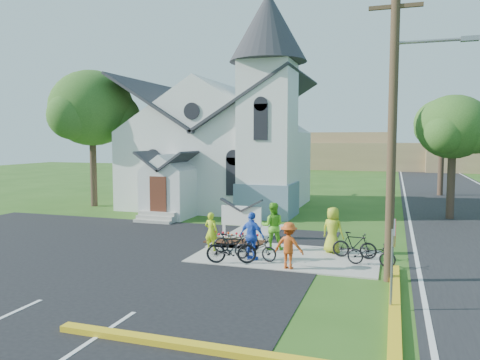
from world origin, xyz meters
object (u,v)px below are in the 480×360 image
(church_sign, at_px, (241,216))
(cyclist_1, at_px, (273,226))
(cyclist_0, at_px, (211,231))
(stop_sign, at_px, (394,245))
(bike_1, at_px, (231,248))
(cyclist_3, at_px, (289,245))
(bike_4, at_px, (371,254))
(bike_0, at_px, (237,241))
(bike_3, at_px, (354,245))
(cyclist_2, at_px, (252,236))
(utility_pole, at_px, (395,112))
(cyclist_4, at_px, (333,230))
(bike_2, at_px, (255,248))

(church_sign, relative_size, cyclist_1, 1.14)
(cyclist_0, bearing_deg, stop_sign, 154.23)
(bike_1, xyz_separation_m, cyclist_3, (2.13, 0.00, 0.26))
(church_sign, relative_size, bike_1, 1.20)
(cyclist_1, bearing_deg, bike_4, 146.80)
(bike_0, xyz_separation_m, bike_4, (5.19, -0.37, -0.03))
(church_sign, xyz_separation_m, cyclist_0, (-0.38, -2.79, -0.20))
(bike_3, bearing_deg, stop_sign, -160.87)
(cyclist_3, height_order, bike_3, cyclist_3)
(cyclist_0, xyz_separation_m, cyclist_3, (3.56, -1.61, 0.03))
(cyclist_3, distance_m, bike_3, 3.01)
(cyclist_0, xyz_separation_m, cyclist_2, (2.00, -0.91, 0.12))
(bike_0, bearing_deg, cyclist_3, -143.16)
(utility_pole, relative_size, stop_sign, 4.03)
(bike_0, xyz_separation_m, cyclist_4, (3.64, 1.14, 0.44))
(utility_pole, xyz_separation_m, bike_2, (-4.81, 1.00, -4.91))
(stop_sign, xyz_separation_m, bike_0, (-5.93, 4.61, -1.25))
(cyclist_3, bearing_deg, bike_3, -125.80)
(bike_1, distance_m, cyclist_3, 2.14)
(bike_1, bearing_deg, cyclist_2, -54.85)
(church_sign, height_order, cyclist_0, church_sign)
(bike_2, xyz_separation_m, cyclist_3, (1.43, -0.70, 0.37))
(cyclist_1, xyz_separation_m, bike_2, (-0.18, -1.89, -0.52))
(cyclist_1, bearing_deg, cyclist_3, 101.29)
(bike_2, bearing_deg, church_sign, 32.38)
(bike_2, bearing_deg, cyclist_1, 1.63)
(bike_3, bearing_deg, bike_2, 116.95)
(bike_0, bearing_deg, cyclist_0, 70.02)
(utility_pole, height_order, bike_0, utility_pole)
(cyclist_4, height_order, bike_4, cyclist_4)
(church_sign, bearing_deg, cyclist_2, -66.25)
(cyclist_3, bearing_deg, stop_sign, 146.73)
(bike_0, relative_size, bike_3, 1.10)
(cyclist_1, relative_size, cyclist_4, 1.05)
(utility_pole, distance_m, cyclist_2, 6.72)
(bike_0, height_order, bike_2, bike_0)
(bike_2, bearing_deg, bike_3, -60.05)
(stop_sign, bearing_deg, bike_3, 105.07)
(utility_pole, height_order, cyclist_0, utility_pole)
(cyclist_1, xyz_separation_m, cyclist_2, (-0.31, -1.88, -0.07))
(stop_sign, xyz_separation_m, cyclist_1, (-4.70, 5.59, -0.77))
(cyclist_0, relative_size, bike_3, 0.94)
(cyclist_1, height_order, bike_1, cyclist_1)
(cyclist_4, bearing_deg, bike_0, 38.09)
(cyclist_1, relative_size, cyclist_3, 1.19)
(stop_sign, distance_m, bike_2, 6.26)
(bike_0, relative_size, cyclist_2, 1.01)
(cyclist_2, bearing_deg, stop_sign, 161.23)
(bike_1, height_order, bike_2, bike_1)
(utility_pole, xyz_separation_m, cyclist_0, (-6.94, 1.91, -4.57))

